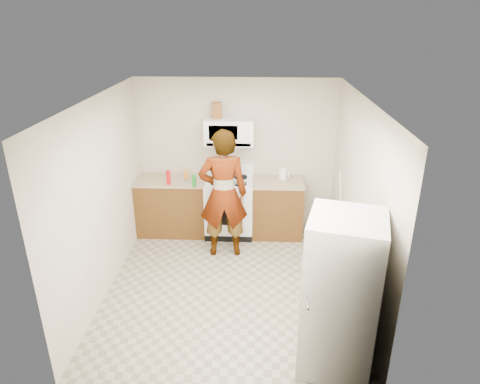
# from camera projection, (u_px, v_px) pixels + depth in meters

# --- Properties ---
(floor) EXTENTS (3.60, 3.60, 0.00)m
(floor) POSITION_uv_depth(u_px,v_px,m) (230.00, 284.00, 5.82)
(floor) COLOR gray
(floor) RESTS_ON ground
(back_wall) EXTENTS (3.20, 0.02, 2.50)m
(back_wall) POSITION_uv_depth(u_px,v_px,m) (236.00, 156.00, 6.98)
(back_wall) COLOR beige
(back_wall) RESTS_ON floor
(right_wall) EXTENTS (0.02, 3.60, 2.50)m
(right_wall) POSITION_uv_depth(u_px,v_px,m) (357.00, 202.00, 5.27)
(right_wall) COLOR beige
(right_wall) RESTS_ON floor
(cabinet_left) EXTENTS (1.12, 0.62, 0.90)m
(cabinet_left) POSITION_uv_depth(u_px,v_px,m) (173.00, 207.00, 7.06)
(cabinet_left) COLOR #563914
(cabinet_left) RESTS_ON floor
(counter_left) EXTENTS (1.14, 0.64, 0.03)m
(counter_left) POSITION_uv_depth(u_px,v_px,m) (171.00, 180.00, 6.88)
(counter_left) COLOR tan
(counter_left) RESTS_ON cabinet_left
(cabinet_right) EXTENTS (0.80, 0.62, 0.90)m
(cabinet_right) POSITION_uv_depth(u_px,v_px,m) (277.00, 208.00, 6.99)
(cabinet_right) COLOR #563914
(cabinet_right) RESTS_ON floor
(counter_right) EXTENTS (0.82, 0.64, 0.03)m
(counter_right) POSITION_uv_depth(u_px,v_px,m) (278.00, 182.00, 6.81)
(counter_right) COLOR tan
(counter_right) RESTS_ON cabinet_right
(gas_range) EXTENTS (0.76, 0.65, 1.13)m
(gas_range) POSITION_uv_depth(u_px,v_px,m) (229.00, 206.00, 7.00)
(gas_range) COLOR white
(gas_range) RESTS_ON floor
(microwave) EXTENTS (0.76, 0.38, 0.40)m
(microwave) POSITION_uv_depth(u_px,v_px,m) (229.00, 131.00, 6.65)
(microwave) COLOR white
(microwave) RESTS_ON back_wall
(person) EXTENTS (0.76, 0.54, 1.94)m
(person) POSITION_uv_depth(u_px,v_px,m) (223.00, 194.00, 6.20)
(person) COLOR tan
(person) RESTS_ON floor
(fridge) EXTENTS (0.85, 0.85, 1.70)m
(fridge) POSITION_uv_depth(u_px,v_px,m) (341.00, 295.00, 4.19)
(fridge) COLOR white
(fridge) RESTS_ON floor
(kettle) EXTENTS (0.15, 0.15, 0.16)m
(kettle) POSITION_uv_depth(u_px,v_px,m) (283.00, 174.00, 6.85)
(kettle) COLOR white
(kettle) RESTS_ON counter_right
(jug) EXTENTS (0.17, 0.17, 0.24)m
(jug) POSITION_uv_depth(u_px,v_px,m) (217.00, 110.00, 6.57)
(jug) COLOR brown
(jug) RESTS_ON microwave
(saucepan) EXTENTS (0.22, 0.22, 0.11)m
(saucepan) POSITION_uv_depth(u_px,v_px,m) (221.00, 172.00, 6.95)
(saucepan) COLOR silver
(saucepan) RESTS_ON gas_range
(tray) EXTENTS (0.27, 0.19, 0.05)m
(tray) POSITION_uv_depth(u_px,v_px,m) (238.00, 183.00, 6.67)
(tray) COLOR silver
(tray) RESTS_ON gas_range
(bottle_spray) EXTENTS (0.08, 0.08, 0.22)m
(bottle_spray) POSITION_uv_depth(u_px,v_px,m) (168.00, 178.00, 6.62)
(bottle_spray) COLOR red
(bottle_spray) RESTS_ON counter_left
(bottle_hot_sauce) EXTENTS (0.07, 0.07, 0.18)m
(bottle_hot_sauce) POSITION_uv_depth(u_px,v_px,m) (186.00, 175.00, 6.77)
(bottle_hot_sauce) COLOR orange
(bottle_hot_sauce) RESTS_ON counter_left
(bottle_green_cap) EXTENTS (0.08, 0.08, 0.19)m
(bottle_green_cap) POSITION_uv_depth(u_px,v_px,m) (194.00, 181.00, 6.53)
(bottle_green_cap) COLOR #178220
(bottle_green_cap) RESTS_ON counter_left
(pot_lid) EXTENTS (0.32, 0.32, 0.01)m
(pot_lid) POSITION_uv_depth(u_px,v_px,m) (187.00, 181.00, 6.76)
(pot_lid) COLOR white
(pot_lid) RESTS_ON counter_left
(broom) EXTENTS (0.21, 0.24, 1.39)m
(broom) POSITION_uv_depth(u_px,v_px,m) (341.00, 213.00, 6.26)
(broom) COLOR silver
(broom) RESTS_ON floor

